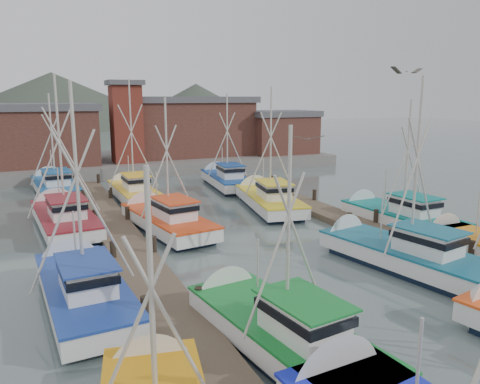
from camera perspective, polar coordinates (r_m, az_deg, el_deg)
name	(u,v)px	position (r m, az deg, el deg)	size (l,w,h in m)	color
ground	(309,275)	(22.10, 8.36, -9.97)	(260.00, 260.00, 0.00)	#536462
dock_left	(138,264)	(23.13, -12.30, -8.57)	(2.30, 46.00, 1.50)	brown
dock_right	(373,231)	(29.09, 15.88, -4.57)	(2.30, 46.00, 1.50)	brown
quay	(139,162)	(55.95, -12.19, 3.60)	(44.00, 16.00, 1.20)	gray
shed_left	(34,134)	(52.46, -23.81, 6.48)	(12.72, 8.48, 6.20)	brown
shed_center	(188,125)	(57.06, -6.40, 8.06)	(14.84, 9.54, 6.90)	brown
shed_right	(280,132)	(58.67, 4.90, 7.35)	(8.48, 6.36, 5.20)	brown
lookout_tower	(126,121)	(51.21, -13.70, 8.39)	(3.60, 3.60, 8.50)	maroon
distant_hills	(26,127)	(140.15, -24.67, 7.18)	(175.00, 140.00, 42.00)	#40493D
boat_4	(274,328)	(15.87, 4.11, -16.19)	(3.82, 9.00, 7.99)	black
boat_5	(397,252)	(23.97, 18.57, -7.00)	(4.53, 9.67, 9.79)	black
boat_6	(82,287)	(19.82, -18.72, -10.93)	(3.84, 9.15, 9.39)	black
boat_8	(164,219)	(29.09, -9.25, -3.31)	(4.16, 9.50, 8.83)	black
boat_9	(267,199)	(34.48, 3.31, -0.84)	(4.55, 9.85, 9.59)	black
boat_10	(63,217)	(31.23, -20.73, -2.88)	(4.20, 9.91, 10.25)	black
boat_11	(395,216)	(31.16, 18.34, -2.76)	(3.54, 8.96, 8.66)	black
boat_12	(132,191)	(38.29, -13.01, 0.12)	(3.96, 8.67, 10.08)	black
boat_13	(225,179)	(42.75, -1.81, 1.58)	(3.80, 9.44, 9.17)	black
boat_14	(55,186)	(42.30, -21.66, 0.66)	(3.84, 9.84, 9.21)	black
gull_near	(407,71)	(15.23, 19.66, 13.69)	(1.50, 0.66, 0.24)	gray
gull_far	(309,138)	(21.76, 8.43, 6.50)	(1.50, 0.66, 0.24)	gray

